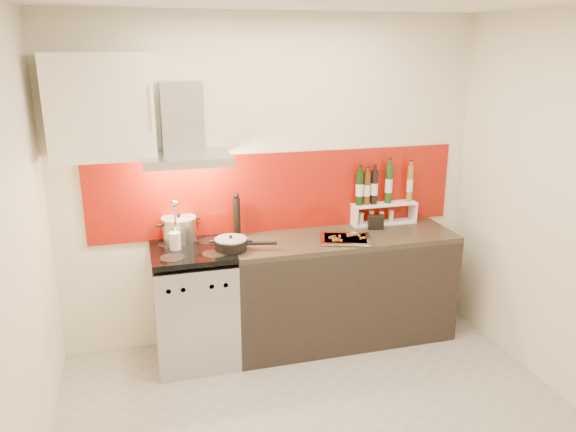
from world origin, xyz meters
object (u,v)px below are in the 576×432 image
object	(u,v)px
counter	(342,288)
baking_tray	(345,239)
pepper_mill	(237,216)
stock_pot	(179,229)
range_stove	(195,306)
saute_pan	(232,244)

from	to	relation	value
counter	baking_tray	xyz separation A→B (m)	(-0.03, -0.11, 0.47)
pepper_mill	stock_pot	bearing A→B (deg)	179.80
stock_pot	pepper_mill	bearing A→B (deg)	-0.20
range_stove	stock_pot	bearing A→B (deg)	108.71
counter	baking_tray	bearing A→B (deg)	-104.62
baking_tray	pepper_mill	bearing A→B (deg)	158.89
range_stove	counter	bearing A→B (deg)	0.23
counter	pepper_mill	xyz separation A→B (m)	(-0.82, 0.19, 0.62)
counter	saute_pan	world-z (taller)	saute_pan
counter	saute_pan	distance (m)	1.05
counter	pepper_mill	world-z (taller)	pepper_mill
stock_pot	saute_pan	distance (m)	0.46
stock_pot	pepper_mill	distance (m)	0.45
pepper_mill	saute_pan	bearing A→B (deg)	-107.66
saute_pan	baking_tray	size ratio (longest dim) A/B	0.99
range_stove	pepper_mill	world-z (taller)	pepper_mill
saute_pan	stock_pot	bearing A→B (deg)	140.97
saute_pan	counter	bearing A→B (deg)	5.78
range_stove	counter	xyz separation A→B (m)	(1.20, 0.00, 0.01)
stock_pot	saute_pan	xyz separation A→B (m)	(0.36, -0.29, -0.05)
pepper_mill	counter	bearing A→B (deg)	-13.36
pepper_mill	baking_tray	bearing A→B (deg)	-21.11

